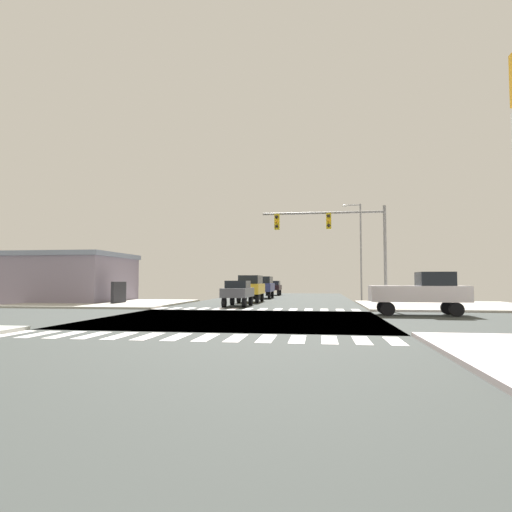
{
  "coord_description": "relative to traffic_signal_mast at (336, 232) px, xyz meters",
  "views": [
    {
      "loc": [
        3.95,
        -21.46,
        1.86
      ],
      "look_at": [
        0.28,
        3.96,
        3.32
      ],
      "focal_mm": 30.77,
      "sensor_mm": 36.0,
      "label": 1
    }
  ],
  "objects": [
    {
      "name": "suv_crossing_1",
      "position": [
        -7.06,
        9.16,
        -3.62
      ],
      "size": [
        1.96,
        4.6,
        2.34
      ],
      "rotation": [
        0.0,
        0.0,
        3.14
      ],
      "color": "black",
      "rests_on": "ground"
    },
    {
      "name": "crosswalk_near",
      "position": [
        -5.31,
        -14.68,
        -5.01
      ],
      "size": [
        13.5,
        2.0,
        0.01
      ],
      "color": "white",
      "rests_on": "ground"
    },
    {
      "name": "sedan_trailing_3",
      "position": [
        -7.06,
        28.6,
        -3.9
      ],
      "size": [
        1.8,
        4.3,
        1.88
      ],
      "rotation": [
        0.0,
        0.0,
        3.14
      ],
      "color": "black",
      "rests_on": "ground"
    },
    {
      "name": "suv_leading_2",
      "position": [
        -7.06,
        18.09,
        -3.62
      ],
      "size": [
        1.96,
        4.6,
        2.34
      ],
      "rotation": [
        0.0,
        0.0,
        3.14
      ],
      "color": "black",
      "rests_on": "ground"
    },
    {
      "name": "crosswalk_far",
      "position": [
        -5.31,
        -0.08,
        -5.01
      ],
      "size": [
        13.5,
        2.0,
        0.01
      ],
      "color": "white",
      "rests_on": "ground"
    },
    {
      "name": "pickup_farside_1",
      "position": [
        4.4,
        -3.88,
        -3.72
      ],
      "size": [
        5.1,
        2.0,
        2.35
      ],
      "rotation": [
        0.0,
        0.0,
        4.71
      ],
      "color": "black",
      "rests_on": "ground"
    },
    {
      "name": "sidewalk_corner_ne",
      "position": [
        7.94,
        4.62,
        -4.94
      ],
      "size": [
        12.0,
        12.0,
        0.14
      ],
      "color": "#B2ADA3",
      "rests_on": "ground"
    },
    {
      "name": "traffic_signal_mast",
      "position": [
        0.0,
        0.0,
        0.0
      ],
      "size": [
        8.0,
        0.55,
        6.72
      ],
      "color": "gray",
      "rests_on": "ground"
    },
    {
      "name": "sidewalk_corner_nw",
      "position": [
        -18.06,
        4.62,
        -4.94
      ],
      "size": [
        12.0,
        12.0,
        0.14
      ],
      "color": "#B2AFA4",
      "rests_on": "ground"
    },
    {
      "name": "street_lamp",
      "position": [
        2.56,
        13.13,
        0.36
      ],
      "size": [
        1.78,
        0.32,
        9.14
      ],
      "color": "gray",
      "rests_on": "ground"
    },
    {
      "name": "ground",
      "position": [
        -5.06,
        -7.38,
        -5.04
      ],
      "size": [
        90.0,
        90.0,
        0.05
      ],
      "color": "#353A38"
    },
    {
      "name": "sedan_nearside_1",
      "position": [
        -7.06,
        3.03,
        -3.9
      ],
      "size": [
        1.8,
        4.3,
        1.88
      ],
      "rotation": [
        0.0,
        0.0,
        3.14
      ],
      "color": "black",
      "rests_on": "ground"
    },
    {
      "name": "bank_building",
      "position": [
        -23.4,
        6.96,
        -2.86
      ],
      "size": [
        12.11,
        8.59,
        4.29
      ],
      "color": "gray",
      "rests_on": "ground"
    }
  ]
}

